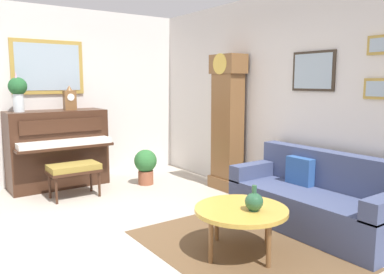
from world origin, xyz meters
The scene contains 13 objects.
ground_plane centered at (0.00, 0.00, -0.05)m, with size 6.40×6.00×0.10m, color #B2A899.
wall_left centered at (-2.60, 0.00, 1.41)m, with size 0.13×4.90×2.80m.
wall_back centered at (0.01, 2.40, 1.40)m, with size 5.30×0.13×2.80m.
area_rug centered at (1.11, 0.86, 0.00)m, with size 2.10×1.50×0.01m, color brown.
piano centered at (-2.23, 0.09, 0.60)m, with size 0.87×1.44×1.19m.
piano_bench centered at (-1.50, 0.09, 0.41)m, with size 0.42×0.70×0.48m.
grandfather_clock centered at (-0.62, 2.15, 0.96)m, with size 0.52×0.34×2.03m.
couch centered at (1.17, 1.92, 0.31)m, with size 1.90×0.80×0.84m.
coffee_table centered at (1.18, 0.79, 0.42)m, with size 0.88×0.88×0.45m.
mantel_clock centered at (-2.23, 0.31, 1.36)m, with size 0.13×0.18×0.38m.
flower_vase centered at (-2.23, -0.43, 1.50)m, with size 0.26×0.26×0.58m.
green_jug centered at (1.31, 0.83, 0.54)m, with size 0.17×0.17×0.24m.
potted_plant centered at (-1.55, 1.25, 0.32)m, with size 0.36×0.36×0.56m.
Camera 1 is at (3.74, -1.59, 1.62)m, focal length 35.82 mm.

